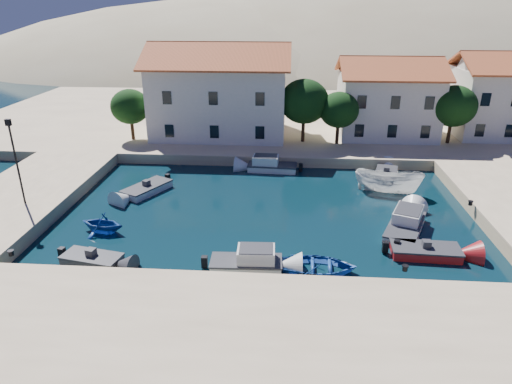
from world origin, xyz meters
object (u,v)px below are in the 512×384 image
Objects in this scene: cabin_cruiser_south at (246,262)px; boat_east at (387,193)px; cabin_cruiser_east at (405,226)px; building_left at (220,89)px; lamppost at (15,154)px; rowboat_south at (317,271)px; building_mid at (388,96)px; building_right at (499,93)px.

cabin_cruiser_south is 16.35m from boat_east.
cabin_cruiser_east is 1.00× the size of boat_east.
building_left reaches higher than lamppost.
boat_east reaches higher than rowboat_south.
building_left is 18.04m from building_mid.
cabin_cruiser_east is at bearing -1.26° from lamppost.
rowboat_south is at bearing -107.72° from building_mid.
building_mid is 2.32× the size of rowboat_south.
cabin_cruiser_east is at bearing -52.89° from building_left.
lamppost reaches higher than cabin_cruiser_south.
building_left is at bearing 59.67° from cabin_cruiser_east.
building_mid is 12.04m from building_right.
lamppost reaches higher than boat_east.
lamppost is at bearing -119.90° from building_left.
lamppost is 1.38× the size of rowboat_south.
rowboat_south is (20.87, -6.01, -4.75)m from lamppost.
cabin_cruiser_south is at bearing -115.26° from building_mid.
rowboat_south is at bearing -126.37° from building_right.
cabin_cruiser_east reaches higher than boat_east.
cabin_cruiser_south is (-12.79, -27.10, -4.75)m from building_mid.
building_right is 1.73× the size of cabin_cruiser_east.
building_right is at bearing 27.93° from lamppost.
cabin_cruiser_east is 7.00m from boat_east.
cabin_cruiser_east is at bearing -48.01° from rowboat_south.
cabin_cruiser_east is (27.08, -0.60, -4.28)m from lamppost.
building_right is at bearing 3.81° from building_left.
building_left is at bearing -176.82° from building_mid.
building_left is 26.40m from cabin_cruiser_east.
boat_east is (27.26, 6.38, -4.75)m from lamppost.
building_left reaches higher than rowboat_south.
boat_east is (6.39, 12.39, 0.00)m from rowboat_south.
boat_east is at bearing -98.70° from building_mid.
building_right reaches higher than rowboat_south.
boat_east is at bearing -26.36° from rowboat_south.
cabin_cruiser_south is at bearing -131.41° from building_right.
lamppost is 18.30m from cabin_cruiser_south.
building_left is at bearing -176.19° from building_right.
building_mid reaches higher than cabin_cruiser_south.
building_right is (30.00, 2.00, -0.46)m from building_left.
lamppost is at bearing 111.30° from cabin_cruiser_east.
building_left is at bearing 20.75° from rowboat_south.
cabin_cruiser_east is (-2.42, -21.60, -4.75)m from building_mid.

